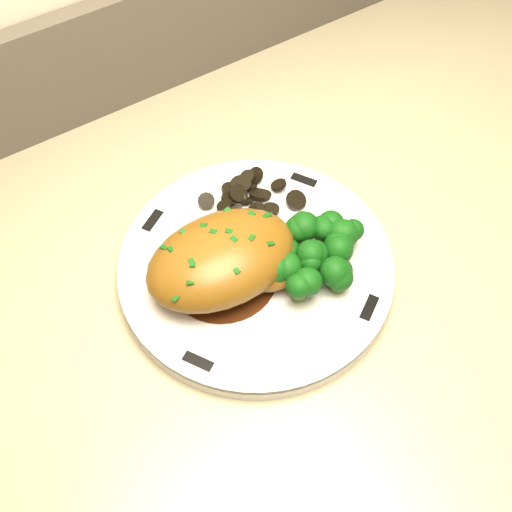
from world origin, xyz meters
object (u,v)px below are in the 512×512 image
plate (256,268)px  chicken_breast (227,260)px  broccoli_florets (313,254)px  counter (351,419)px

plate → chicken_breast: 0.04m
broccoli_florets → chicken_breast: bearing=155.1°
counter → chicken_breast: 0.49m
chicken_breast → broccoli_florets: bearing=-21.4°
chicken_breast → broccoli_florets: chicken_breast is taller
counter → plate: 0.45m
plate → chicken_breast: size_ratio=1.77×
broccoli_florets → counter: bearing=-17.3°
chicken_breast → broccoli_florets: size_ratio=1.49×
chicken_breast → broccoli_florets: 0.07m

